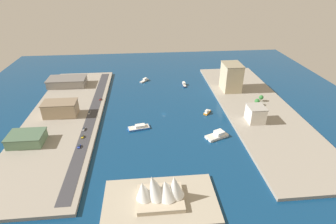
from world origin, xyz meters
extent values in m
plane|color=navy|center=(0.00, 0.00, 0.00)|extent=(440.00, 440.00, 0.00)
cube|color=gray|center=(-96.60, 0.00, 1.35)|extent=(70.00, 240.00, 2.69)
cube|color=gray|center=(96.60, 0.00, 1.35)|extent=(70.00, 240.00, 2.69)
cube|color=#A89E89|center=(11.32, 113.17, 1.00)|extent=(70.82, 40.52, 2.00)
cube|color=#38383D|center=(70.34, 0.00, 2.77)|extent=(9.67, 228.00, 0.15)
cube|color=blue|center=(24.96, 25.34, 0.79)|extent=(20.45, 11.11, 1.58)
cone|color=blue|center=(34.87, 27.34, 0.79)|extent=(1.68, 1.68, 1.42)
cube|color=white|center=(23.59, 25.07, 2.69)|extent=(9.47, 6.41, 2.22)
cube|color=beige|center=(24.96, 25.34, 1.63)|extent=(19.63, 10.67, 0.10)
cube|color=orange|center=(-43.66, 2.49, 0.93)|extent=(9.14, 10.58, 1.86)
cone|color=orange|center=(-47.04, -2.11, 0.93)|extent=(2.34, 2.34, 1.67)
cube|color=white|center=(-42.60, 3.94, 3.11)|extent=(4.17, 4.50, 2.50)
cube|color=beige|center=(-43.66, 2.49, 1.91)|extent=(8.77, 10.16, 0.10)
cube|color=#1E284C|center=(-31.02, -70.53, 0.70)|extent=(3.98, 13.44, 1.40)
cone|color=#1E284C|center=(-31.27, -63.49, 0.70)|extent=(1.30, 1.30, 1.26)
cube|color=white|center=(-30.96, -72.10, 2.68)|extent=(3.00, 5.95, 2.55)
cube|color=beige|center=(-31.02, -70.53, 1.45)|extent=(3.82, 12.91, 0.10)
cube|color=#999EA3|center=(18.35, -88.97, 0.67)|extent=(12.12, 13.88, 1.34)
cone|color=#999EA3|center=(23.04, -82.99, 0.67)|extent=(1.69, 1.69, 1.20)
cube|color=white|center=(17.20, -90.43, 2.62)|extent=(5.92, 6.26, 2.56)
cube|color=beige|center=(18.35, -88.97, 1.39)|extent=(11.63, 13.33, 0.10)
cube|color=silver|center=(-42.21, 45.68, 1.10)|extent=(21.39, 15.87, 2.19)
cone|color=silver|center=(-32.73, 49.82, 1.10)|extent=(2.60, 2.60, 1.97)
cube|color=white|center=(-44.45, 44.70, 3.80)|extent=(9.59, 9.33, 3.22)
cube|color=beige|center=(-42.21, 45.68, 2.24)|extent=(20.53, 15.23, 0.10)
cube|color=slate|center=(115.42, 43.40, 6.71)|extent=(26.99, 19.65, 8.03)
cube|color=#47624A|center=(115.42, 43.40, 11.12)|extent=(28.07, 20.44, 0.80)
cube|color=tan|center=(99.76, -2.29, 9.40)|extent=(30.61, 17.46, 13.42)
cube|color=#7C6B55|center=(99.76, -2.29, 16.51)|extent=(31.83, 18.16, 0.80)
cube|color=silver|center=(-83.10, 26.50, 9.94)|extent=(14.63, 16.42, 14.50)
cube|color=#9D9992|center=(-83.10, 26.50, 17.59)|extent=(15.21, 17.08, 0.80)
cube|color=#C6B793|center=(-82.21, -47.74, 17.91)|extent=(19.53, 26.44, 30.44)
cube|color=gray|center=(-82.21, -47.74, 33.53)|extent=(20.31, 27.50, 0.80)
cube|color=gray|center=(111.56, -77.87, 7.17)|extent=(43.17, 24.81, 8.96)
cube|color=slate|center=(111.56, -77.87, 12.05)|extent=(44.90, 25.80, 0.80)
cylinder|color=black|center=(67.74, -35.18, 3.16)|extent=(0.28, 0.65, 0.64)
cylinder|color=black|center=(66.23, -35.25, 3.16)|extent=(0.28, 0.65, 0.64)
cylinder|color=black|center=(67.60, -31.89, 3.16)|extent=(0.28, 0.65, 0.64)
cylinder|color=black|center=(66.09, -31.96, 3.16)|extent=(0.28, 0.65, 0.64)
cube|color=red|center=(66.91, -33.57, 3.46)|extent=(1.91, 4.77, 0.79)
cube|color=#262D38|center=(66.90, -33.33, 4.13)|extent=(1.62, 2.70, 0.57)
cylinder|color=black|center=(72.87, -1.52, 3.16)|extent=(0.26, 0.65, 0.64)
cylinder|color=black|center=(74.42, -1.49, 3.16)|extent=(0.26, 0.65, 0.64)
cylinder|color=black|center=(72.95, -5.00, 3.16)|extent=(0.26, 0.65, 0.64)
cylinder|color=black|center=(74.50, -4.97, 3.16)|extent=(0.26, 0.65, 0.64)
cube|color=white|center=(73.69, -3.24, 3.41)|extent=(1.86, 5.01, 0.70)
cube|color=#262D38|center=(73.69, -3.49, 4.06)|extent=(1.60, 2.82, 0.60)
cylinder|color=black|center=(72.56, 29.18, 3.16)|extent=(0.28, 0.65, 0.64)
cylinder|color=black|center=(74.14, 29.10, 3.16)|extent=(0.28, 0.65, 0.64)
cylinder|color=black|center=(72.39, 25.58, 3.16)|extent=(0.28, 0.65, 0.64)
cylinder|color=black|center=(73.96, 25.50, 3.16)|extent=(0.28, 0.65, 0.64)
cube|color=#B7B7BC|center=(73.26, 27.34, 3.47)|extent=(2.03, 5.23, 0.81)
cube|color=#262D38|center=(73.25, 27.08, 4.14)|extent=(1.71, 2.96, 0.54)
cylinder|color=black|center=(71.45, 54.84, 3.16)|extent=(0.27, 0.65, 0.64)
cylinder|color=black|center=(73.20, 54.91, 3.16)|extent=(0.27, 0.65, 0.64)
cylinder|color=black|center=(71.57, 51.54, 3.16)|extent=(0.27, 0.65, 0.64)
cylinder|color=black|center=(73.32, 51.60, 3.16)|extent=(0.27, 0.65, 0.64)
cube|color=blue|center=(72.38, 53.22, 3.50)|extent=(2.11, 4.79, 0.88)
cube|color=#262D38|center=(72.39, 52.99, 4.26)|extent=(1.81, 2.71, 0.63)
cylinder|color=black|center=(71.45, 40.84, 3.16)|extent=(0.25, 0.64, 0.64)
cylinder|color=black|center=(72.97, 40.83, 3.16)|extent=(0.25, 0.64, 0.64)
cylinder|color=black|center=(71.43, 37.72, 3.16)|extent=(0.25, 0.64, 0.64)
cylinder|color=black|center=(72.95, 37.71, 3.16)|extent=(0.25, 0.64, 0.64)
cube|color=yellow|center=(72.20, 39.27, 3.47)|extent=(1.74, 4.47, 0.82)
cube|color=#262D38|center=(72.20, 39.05, 4.15)|extent=(1.53, 2.50, 0.54)
cylinder|color=black|center=(64.05, 6.04, 5.44)|extent=(0.18, 0.18, 5.50)
cube|color=black|center=(64.05, 6.04, 8.69)|extent=(0.36, 0.36, 1.00)
sphere|color=red|center=(64.05, 6.04, 9.04)|extent=(0.24, 0.24, 0.24)
sphere|color=yellow|center=(64.05, 6.04, 8.69)|extent=(0.24, 0.24, 0.24)
sphere|color=green|center=(64.05, 6.04, 8.34)|extent=(0.24, 0.24, 0.24)
cube|color=#BCAD93|center=(11.32, 113.17, 3.50)|extent=(28.60, 23.14, 3.00)
cone|color=white|center=(2.26, 113.17, 12.57)|extent=(11.82, 10.30, 16.12)
cone|color=white|center=(7.79, 113.17, 11.00)|extent=(15.44, 13.97, 13.75)
cone|color=white|center=(14.79, 113.17, 13.37)|extent=(14.49, 11.49, 18.63)
cone|color=white|center=(21.55, 113.17, 11.00)|extent=(11.75, 10.50, 13.08)
cylinder|color=brown|center=(-105.88, -13.76, 3.98)|extent=(0.50, 0.50, 2.58)
sphere|color=#2D7233|center=(-105.88, -13.76, 7.19)|extent=(4.82, 4.82, 4.82)
cylinder|color=brown|center=(-97.61, -4.43, 4.09)|extent=(0.50, 0.50, 2.79)
sphere|color=#2D7233|center=(-97.61, -4.43, 7.60)|extent=(5.27, 5.27, 5.27)
camera|label=1|loc=(17.63, 230.64, 128.51)|focal=28.17mm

